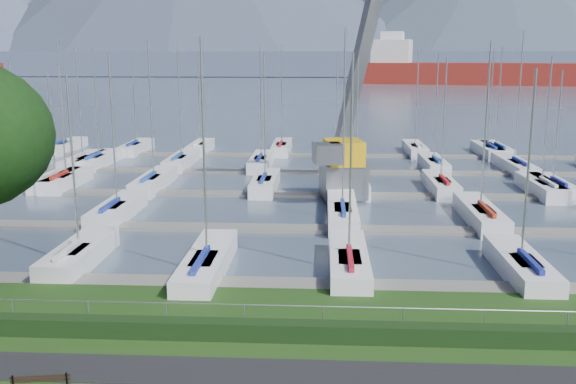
{
  "coord_description": "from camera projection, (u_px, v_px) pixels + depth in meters",
  "views": [
    {
      "loc": [
        1.93,
        -22.64,
        10.44
      ],
      "look_at": [
        0.0,
        12.0,
        3.0
      ],
      "focal_mm": 40.0,
      "sensor_mm": 36.0,
      "label": 1
    }
  ],
  "objects": [
    {
      "name": "water",
      "position": [
        320.0,
        80.0,
        278.31
      ],
      "size": [
        800.0,
        540.0,
        0.2
      ],
      "primitive_type": "cube",
      "color": "#485769"
    },
    {
      "name": "hedge",
      "position": [
        270.0,
        331.0,
        23.93
      ],
      "size": [
        80.0,
        0.7,
        0.7
      ],
      "primitive_type": "cube",
      "color": "black",
      "rests_on": "grass"
    },
    {
      "name": "sailboat_fleet",
      "position": [
        284.0,
        119.0,
        52.19
      ],
      "size": [
        75.29,
        49.92,
        13.17
      ],
      "color": "silver",
      "rests_on": "water"
    },
    {
      "name": "fence",
      "position": [
        270.0,
        305.0,
        24.15
      ],
      "size": [
        80.0,
        0.04,
        0.04
      ],
      "primitive_type": "cylinder",
      "rotation": [
        0.0,
        1.57,
        0.0
      ],
      "color": "#95999D",
      "rests_on": "grass"
    },
    {
      "name": "cargo_ship_mid",
      "position": [
        466.0,
        74.0,
        237.37
      ],
      "size": [
        93.42,
        38.45,
        21.5
      ],
      "rotation": [
        0.0,
        0.0,
        -0.23
      ],
      "color": "maroon",
      "rests_on": "water"
    },
    {
      "name": "path",
      "position": [
        263.0,
        373.0,
        21.47
      ],
      "size": [
        160.0,
        2.0,
        0.04
      ],
      "primitive_type": "cube",
      "color": "black",
      "rests_on": "grass"
    },
    {
      "name": "crane",
      "position": [
        350.0,
        123.0,
        48.73
      ],
      "size": [
        6.6,
        13.19,
        22.35
      ],
      "rotation": [
        0.0,
        0.0,
        0.18
      ],
      "color": "slate",
      "rests_on": "water"
    },
    {
      "name": "foothill",
      "position": [
        321.0,
        63.0,
        345.3
      ],
      "size": [
        900.0,
        80.0,
        12.0
      ],
      "primitive_type": "cube",
      "color": "#49536B",
      "rests_on": "water"
    },
    {
      "name": "docks",
      "position": [
        298.0,
        195.0,
        49.83
      ],
      "size": [
        90.0,
        41.6,
        0.25
      ],
      "color": "slate",
      "rests_on": "water"
    }
  ]
}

